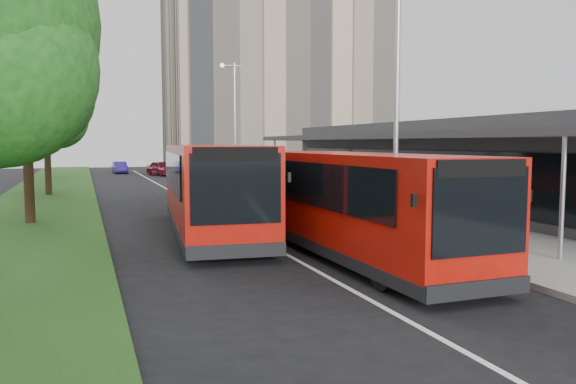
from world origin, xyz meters
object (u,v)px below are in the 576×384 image
Objects in this scene: lamp_post_far at (234,117)px; bollard at (255,182)px; bus_second at (211,189)px; litter_bin at (314,192)px; tree_far at (46,110)px; lamp_post_near at (395,88)px; car_near at (162,168)px; car_far at (120,167)px; tree_mid at (25,82)px; bus_main at (356,205)px.

lamp_post_far reaches higher than bollard.
lamp_post_far is 5.43m from bollard.
litter_bin is (6.41, 6.56, -0.86)m from bus_second.
lamp_post_near reaches higher than tree_far.
bus_second is at bearing -134.35° from litter_bin.
bus_second reaches higher than car_near.
lamp_post_near is 2.26× the size of car_far.
tree_mid is 0.76× the size of bus_second.
tree_mid reaches higher than litter_bin.
tree_far is 1.88× the size of car_near.
tree_far is 24.66m from car_far.
bus_second is 2.99× the size of car_far.
bus_main is at bearing -89.32° from car_far.
bollard is (5.59, 13.64, -0.79)m from bus_second.
lamp_post_near is 4.87m from bus_main.
tree_mid is at bearing 148.94° from bus_second.
bus_second is at bearing 117.12° from bus_main.
bollard is 0.32× the size of car_far.
tree_far is at bearing -175.13° from lamp_post_far.
car_far is at bearing 103.09° from bollard.
tree_mid is at bearing -90.00° from tree_far.
bollard is (-0.82, 7.08, 0.07)m from litter_bin.
car_far is (-3.39, 5.45, -0.10)m from car_near.
litter_bin is (12.27, 2.19, -4.58)m from tree_mid.
lamp_post_far is (0.00, 20.00, 0.00)m from lamp_post_near.
lamp_post_far is 0.75× the size of bus_second.
lamp_post_far reaches higher than tree_far.
tree_far reaches higher than litter_bin.
litter_bin is at bearing -81.69° from car_far.
bus_main is at bearing -107.19° from car_near.
bus_main reaches higher than car_far.
litter_bin is 7.13m from bollard.
lamp_post_near reaches higher than bus_second.
tree_mid is 15.41m from bollard.
car_near reaches higher than car_far.
bollard is (11.45, -2.72, -4.16)m from tree_far.
bus_main is at bearing -135.74° from lamp_post_near.
car_far is at bearing 104.93° from car_near.
tree_mid is 2.01× the size of car_near.
litter_bin is at bearing -99.74° from car_near.
lamp_post_near is (11.13, -7.05, -0.51)m from tree_mid.
bus_second is (-5.27, 2.69, -3.21)m from lamp_post_near.
bus_main is 39.80m from car_near.
bus_second is (-2.70, 5.18, 0.10)m from bus_main.
lamp_post_near is at bearing -91.13° from bollard.
car_far is (-0.55, 40.06, -0.93)m from bus_second.
lamp_post_near is at bearing -32.36° from tree_mid.
bollard is (2.89, 18.83, -0.69)m from bus_main.
lamp_post_far is at bearing 96.07° from litter_bin.
car_far reaches higher than litter_bin.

